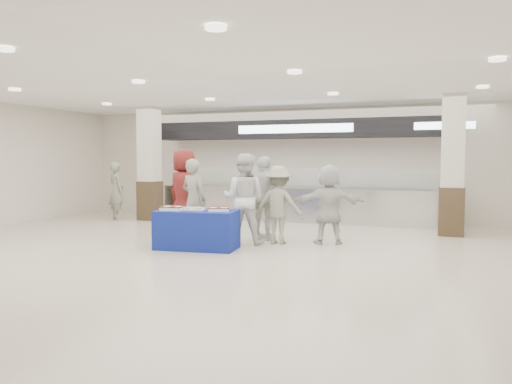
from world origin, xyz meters
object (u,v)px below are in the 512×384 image
at_px(chef_short, 265,198).
at_px(soldier_bg, 116,191).
at_px(civilian_white, 329,204).
at_px(soldier_a, 194,200).
at_px(chef_tall, 244,199).
at_px(sheet_cake_right, 219,209).
at_px(sheet_cake_left, 173,208).
at_px(cupcake_tray, 194,209).
at_px(soldier_b, 279,205).
at_px(civilian_maroon, 184,192).
at_px(display_table, 197,230).

xyz_separation_m(chef_short, soldier_bg, (-5.09, 1.74, -0.08)).
bearing_deg(civilian_white, soldier_a, -8.58).
distance_m(chef_tall, chef_short, 0.62).
xyz_separation_m(sheet_cake_right, soldier_bg, (-4.66, 3.12, 0.03)).
bearing_deg(soldier_bg, sheet_cake_left, 169.51).
bearing_deg(civilian_white, cupcake_tray, 12.99).
relative_size(cupcake_tray, chef_tall, 0.24).
bearing_deg(sheet_cake_left, civilian_white, 30.00).
relative_size(chef_tall, soldier_b, 1.16).
bearing_deg(civilian_maroon, soldier_a, 153.59).
distance_m(civilian_maroon, chef_tall, 1.83).
bearing_deg(chef_tall, cupcake_tray, 48.71).
relative_size(chef_tall, chef_short, 1.03).
xyz_separation_m(chef_tall, soldier_b, (0.68, 0.24, -0.13)).
bearing_deg(soldier_b, cupcake_tray, 40.84).
height_order(sheet_cake_left, sheet_cake_right, sheet_cake_left).
bearing_deg(civilian_maroon, chef_short, -160.88).
xyz_separation_m(civilian_maroon, soldier_b, (2.41, -0.37, -0.18)).
distance_m(cupcake_tray, civilian_white, 2.77).
height_order(sheet_cake_left, civilian_white, civilian_white).
height_order(sheet_cake_left, soldier_bg, soldier_bg).
relative_size(soldier_a, chef_short, 0.97).
bearing_deg(soldier_a, soldier_b, -157.92).
relative_size(cupcake_tray, civilian_white, 0.27).
bearing_deg(civilian_maroon, civilian_white, -159.98).
bearing_deg(sheet_cake_right, chef_tall, 76.71).
xyz_separation_m(display_table, sheet_cake_left, (-0.47, -0.10, 0.42)).
bearing_deg(display_table, sheet_cake_left, -175.10).
bearing_deg(civilian_white, sheet_cake_right, 17.10).
height_order(sheet_cake_right, chef_tall, chef_tall).
height_order(display_table, sheet_cake_left, sheet_cake_left).
relative_size(display_table, chef_tall, 0.83).
distance_m(chef_tall, civilian_white, 1.75).
bearing_deg(sheet_cake_right, civilian_white, 37.53).
distance_m(display_table, soldier_a, 1.15).
bearing_deg(soldier_bg, display_table, 173.70).
bearing_deg(cupcake_tray, soldier_bg, 142.27).
xyz_separation_m(cupcake_tray, soldier_a, (-0.50, 0.94, 0.09)).
bearing_deg(display_table, chef_short, 51.67).
height_order(sheet_cake_left, cupcake_tray, sheet_cake_left).
relative_size(soldier_b, civilian_white, 0.98).
bearing_deg(display_table, chef_tall, 47.35).
relative_size(sheet_cake_right, civilian_white, 0.29).
height_order(civilian_maroon, civilian_white, civilian_maroon).
bearing_deg(display_table, sheet_cake_right, 2.21).
distance_m(chef_short, soldier_b, 0.55).
height_order(civilian_maroon, soldier_a, civilian_maroon).
relative_size(civilian_maroon, soldier_b, 1.23).
height_order(display_table, civilian_white, civilian_white).
distance_m(sheet_cake_left, sheet_cake_right, 0.92).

